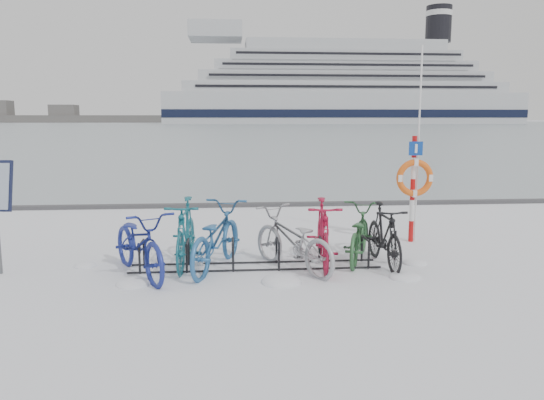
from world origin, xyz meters
name	(u,v)px	position (x,y,z in m)	size (l,w,h in m)	color
ground	(255,267)	(0.00, 0.00, 0.00)	(900.00, 900.00, 0.00)	white
ice_sheet	(230,125)	(0.00, 155.00, 0.01)	(400.00, 298.00, 0.02)	#9AA6AD
quay_edge	(244,205)	(0.00, 5.90, 0.05)	(400.00, 0.25, 0.10)	#3F3F42
bike_rack	(255,256)	(0.00, 0.00, 0.18)	(4.00, 0.48, 0.46)	black
lifebuoy_station	(415,178)	(3.12, 1.50, 1.25)	(0.72, 0.22, 3.72)	#B30E0F
cruise_ferry	(340,92)	(42.52, 195.22, 12.04)	(134.56, 25.38, 44.21)	silver
bike_0	(139,241)	(-1.79, -0.25, 0.54)	(0.71, 2.04, 1.07)	navy
bike_1	(186,231)	(-1.12, 0.24, 0.56)	(0.53, 1.87, 1.13)	#165C6B
bike_2	(215,235)	(-0.64, 0.03, 0.54)	(0.71, 2.05, 1.08)	#275C93
bike_3	(292,238)	(0.58, -0.16, 0.51)	(0.67, 1.93, 1.01)	#999A9F
bike_4	(323,232)	(1.09, 0.01, 0.56)	(0.53, 1.86, 1.12)	#A31332
bike_5	(358,231)	(1.77, 0.36, 0.48)	(0.64, 1.84, 0.97)	#295B31
bike_6	(384,233)	(2.11, 0.00, 0.52)	(0.49, 1.74, 1.04)	black
snow_drifts	(272,270)	(0.25, -0.18, 0.00)	(5.79, 2.17, 0.21)	white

